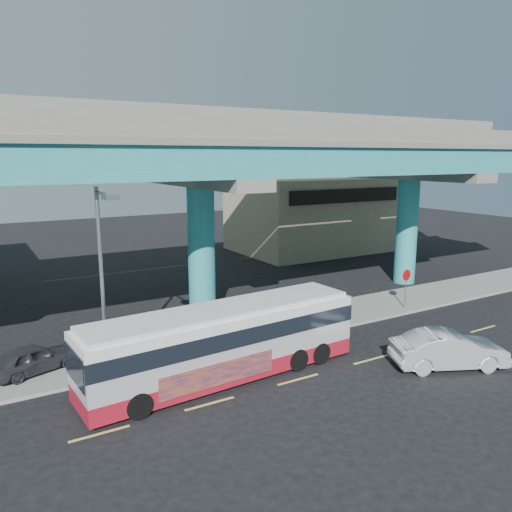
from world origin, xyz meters
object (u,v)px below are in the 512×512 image
parked_car (33,359)px  sedan (449,350)px  street_lamp (104,257)px  stop_sign (406,280)px  transit_bus (224,340)px

parked_car → sedan: bearing=-136.3°
street_lamp → stop_sign: street_lamp is taller
sedan → parked_car: (-15.52, 8.24, -0.05)m
parked_car → street_lamp: street_lamp is taller
street_lamp → transit_bus: bearing=-26.6°
transit_bus → street_lamp: bearing=149.7°
stop_sign → parked_car: bearing=-165.4°
transit_bus → stop_sign: bearing=8.1°
parked_car → street_lamp: 5.56m
sedan → parked_car: size_ratio=1.35×
parked_car → transit_bus: bearing=-140.7°
parked_car → stop_sign: stop_sign is taller
transit_bus → sedan: (8.80, -3.98, -0.86)m
parked_car → stop_sign: size_ratio=1.62×
parked_car → street_lamp: (2.60, -2.19, 4.40)m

